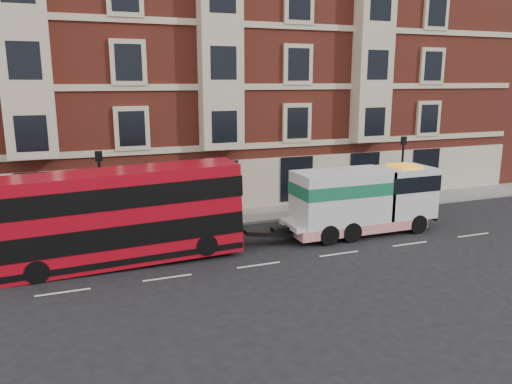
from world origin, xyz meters
TOP-DOWN VIEW (x-y plane):
  - ground at (0.00, 0.00)m, footprint 120.00×120.00m
  - sidewalk at (0.00, 7.50)m, footprint 90.00×3.00m
  - victorian_terrace at (0.50, 15.00)m, footprint 45.00×12.00m
  - lamp_post_west at (-6.00, 6.20)m, footprint 0.35×0.15m
  - lamp_post_east at (12.00, 6.20)m, footprint 0.35×0.15m
  - double_decker_bus at (-5.44, 2.36)m, footprint 10.27×2.36m
  - tow_truck at (6.62, 2.36)m, footprint 8.22×2.43m
  - pedestrian at (-7.12, 7.47)m, footprint 0.62×0.43m

SIDE VIEW (x-z plane):
  - ground at x=0.00m, z-range 0.00..0.00m
  - sidewalk at x=0.00m, z-range 0.00..0.15m
  - pedestrian at x=-7.12m, z-range 0.15..1.78m
  - tow_truck at x=6.62m, z-range 0.10..3.53m
  - double_decker_bus at x=-5.44m, z-range 0.12..4.28m
  - lamp_post_west at x=-6.00m, z-range 0.50..4.85m
  - lamp_post_east at x=12.00m, z-range 0.50..4.85m
  - victorian_terrace at x=0.50m, z-range -0.13..20.27m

